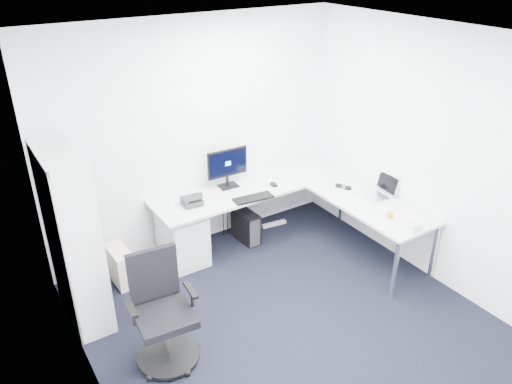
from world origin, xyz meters
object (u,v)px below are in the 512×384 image
l_desk (268,224)px  bookshelf (73,238)px  task_chair (164,314)px  laptop (374,187)px  monitor (228,168)px

l_desk → bookshelf: size_ratio=1.41×
task_chair → laptop: task_chair is taller
task_chair → bookshelf: bearing=117.9°
task_chair → monitor: bearing=49.8°
l_desk → monitor: 0.82m
bookshelf → laptop: bookshelf is taller
monitor → l_desk: bearing=-61.1°
laptop → monitor: bearing=143.8°
bookshelf → monitor: (1.92, 0.44, 0.09)m
task_chair → laptop: (2.77, 0.35, 0.33)m
task_chair → laptop: 2.81m
l_desk → laptop: (1.03, -0.63, 0.48)m
bookshelf → monitor: 1.98m
bookshelf → task_chair: bearing=-67.1°
monitor → laptop: monitor is taller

